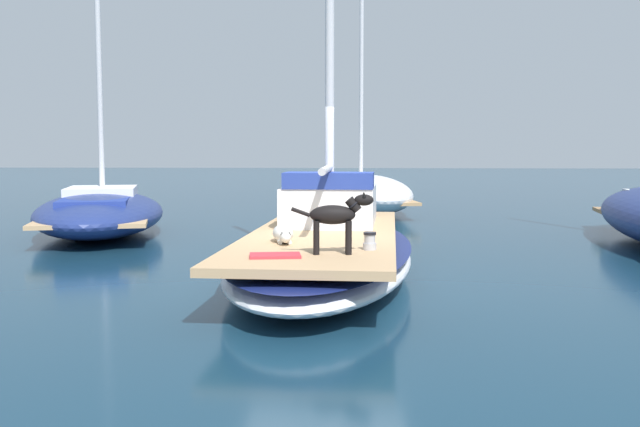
% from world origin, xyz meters
% --- Properties ---
extents(ground_plane, '(120.00, 120.00, 0.00)m').
position_xyz_m(ground_plane, '(0.00, 0.00, 0.00)').
color(ground_plane, '#143347').
extents(sailboat_main, '(2.82, 7.34, 0.66)m').
position_xyz_m(sailboat_main, '(0.00, 0.00, 0.34)').
color(sailboat_main, white).
rests_on(sailboat_main, ground).
extents(mast_main, '(0.14, 2.27, 6.95)m').
position_xyz_m(mast_main, '(0.04, 0.75, 3.78)').
color(mast_main, silver).
rests_on(mast_main, sailboat_main).
extents(cabin_house, '(1.49, 2.28, 0.84)m').
position_xyz_m(cabin_house, '(0.05, 1.12, 1.01)').
color(cabin_house, silver).
rests_on(cabin_house, sailboat_main).
extents(dog_black, '(0.94, 0.25, 0.70)m').
position_xyz_m(dog_black, '(0.26, -2.20, 1.08)').
color(dog_black, black).
rests_on(dog_black, sailboat_main).
extents(dog_white, '(0.37, 0.95, 0.22)m').
position_xyz_m(dog_white, '(-0.46, -1.23, 0.77)').
color(dog_white, silver).
rests_on(dog_white, sailboat_main).
extents(deck_winch, '(0.16, 0.16, 0.21)m').
position_xyz_m(deck_winch, '(0.64, -1.85, 0.76)').
color(deck_winch, '#B7B7BC').
rests_on(deck_winch, sailboat_main).
extents(deck_towel, '(0.61, 0.44, 0.03)m').
position_xyz_m(deck_towel, '(-0.41, -2.47, 0.68)').
color(deck_towel, '#C6333D').
rests_on(deck_towel, sailboat_main).
extents(moored_boat_port_side, '(4.10, 6.47, 8.27)m').
position_xyz_m(moored_boat_port_side, '(-5.10, 4.79, 0.52)').
color(moored_boat_port_side, navy).
rests_on(moored_boat_port_side, ground).
extents(moored_boat_far_astern, '(3.50, 6.55, 7.07)m').
position_xyz_m(moored_boat_far_astern, '(0.62, 10.43, 0.58)').
color(moored_boat_far_astern, white).
rests_on(moored_boat_far_astern, ground).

